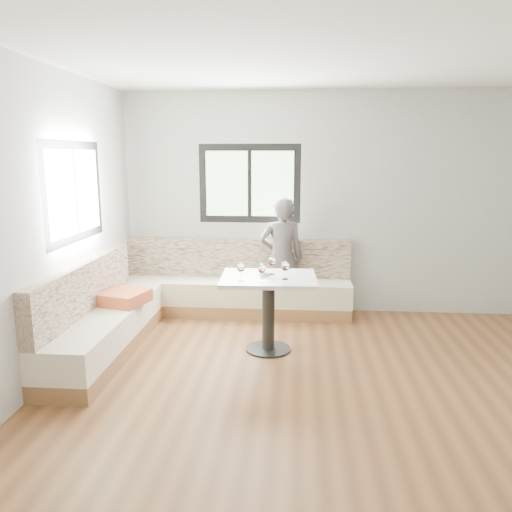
{
  "coord_description": "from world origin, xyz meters",
  "views": [
    {
      "loc": [
        -0.28,
        -3.89,
        2.01
      ],
      "look_at": [
        -0.71,
        1.14,
        0.98
      ],
      "focal_mm": 35.0,
      "sensor_mm": 36.0,
      "label": 1
    }
  ],
  "objects": [
    {
      "name": "room",
      "position": [
        -0.08,
        0.08,
        1.41
      ],
      "size": [
        5.01,
        5.01,
        2.81
      ],
      "color": "brown",
      "rests_on": "ground"
    },
    {
      "name": "banquette",
      "position": [
        -1.59,
        1.63,
        0.33
      ],
      "size": [
        2.9,
        2.8,
        0.95
      ],
      "color": "brown",
      "rests_on": "ground"
    },
    {
      "name": "table",
      "position": [
        -0.57,
        1.04,
        0.59
      ],
      "size": [
        0.99,
        0.79,
        0.79
      ],
      "rotation": [
        0.0,
        0.0,
        0.04
      ],
      "color": "black",
      "rests_on": "ground"
    },
    {
      "name": "person",
      "position": [
        -0.47,
        2.19,
        0.75
      ],
      "size": [
        0.6,
        0.45,
        1.51
      ],
      "primitive_type": "imported",
      "rotation": [
        0.0,
        0.0,
        3.31
      ],
      "color": "#524B4E",
      "rests_on": "ground"
    },
    {
      "name": "olive_ramekin",
      "position": [
        -0.61,
        1.08,
        0.82
      ],
      "size": [
        0.11,
        0.11,
        0.04
      ],
      "color": "white",
      "rests_on": "table"
    },
    {
      "name": "wine_glass_a",
      "position": [
        -0.83,
        0.86,
        0.92
      ],
      "size": [
        0.08,
        0.08,
        0.18
      ],
      "color": "white",
      "rests_on": "table"
    },
    {
      "name": "wine_glass_b",
      "position": [
        -0.62,
        0.82,
        0.92
      ],
      "size": [
        0.08,
        0.08,
        0.18
      ],
      "color": "white",
      "rests_on": "table"
    },
    {
      "name": "wine_glass_c",
      "position": [
        -0.4,
        0.94,
        0.92
      ],
      "size": [
        0.08,
        0.08,
        0.18
      ],
      "color": "white",
      "rests_on": "table"
    },
    {
      "name": "wine_glass_d",
      "position": [
        -0.54,
        1.14,
        0.92
      ],
      "size": [
        0.08,
        0.08,
        0.18
      ],
      "color": "white",
      "rests_on": "table"
    }
  ]
}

